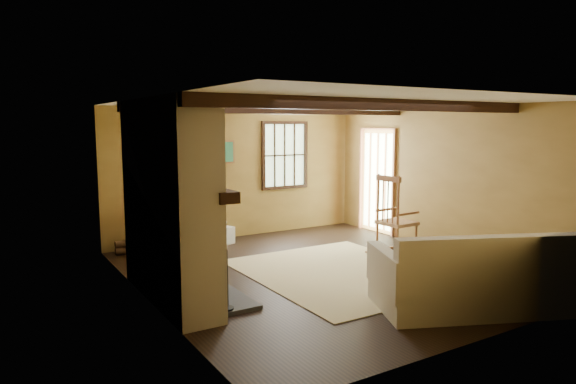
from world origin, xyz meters
TOP-DOWN VIEW (x-y plane):
  - ground at (0.00, 0.00)m, footprint 5.50×5.50m
  - room_envelope at (0.22, 0.26)m, footprint 5.02×5.52m
  - fireplace at (-2.23, -0.00)m, footprint 1.02×2.30m
  - rug at (0.20, -0.20)m, footprint 2.50×3.00m
  - rocking_chair at (1.63, 0.27)m, footprint 0.97×0.56m
  - sofa at (0.65, -2.17)m, footprint 2.52×1.85m
  - firewood_pile at (-2.02, 2.50)m, footprint 0.63×0.11m
  - laundry_basket at (-0.61, 2.35)m, footprint 0.60×0.52m
  - basket_pillow at (-0.61, 2.35)m, footprint 0.35×0.28m
  - armchair at (-1.68, 2.18)m, footprint 1.10×1.09m

SIDE VIEW (x-z plane):
  - ground at x=0.00m, z-range 0.00..0.00m
  - rug at x=0.20m, z-range 0.00..0.01m
  - firewood_pile at x=-2.02m, z-range 0.00..0.23m
  - laundry_basket at x=-0.61m, z-range 0.00..0.30m
  - sofa at x=0.65m, z-range -0.13..0.80m
  - armchair at x=-1.68m, z-range 0.00..0.72m
  - basket_pillow at x=-0.61m, z-range 0.30..0.48m
  - rocking_chair at x=1.63m, z-range -0.10..1.19m
  - fireplace at x=-2.23m, z-range -0.10..2.30m
  - room_envelope at x=0.22m, z-range 0.41..2.85m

